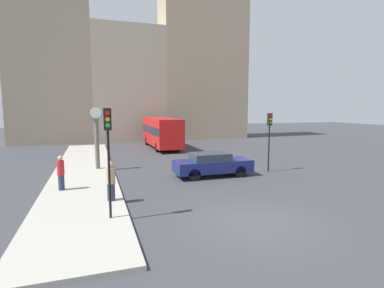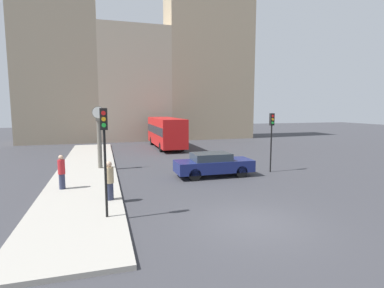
{
  "view_description": "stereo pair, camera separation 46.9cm",
  "coord_description": "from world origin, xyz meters",
  "px_view_note": "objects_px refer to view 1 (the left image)",
  "views": [
    {
      "loc": [
        -5.46,
        -9.07,
        4.08
      ],
      "look_at": [
        -0.55,
        5.76,
        2.18
      ],
      "focal_mm": 28.0,
      "sensor_mm": 36.0,
      "label": 1
    },
    {
      "loc": [
        -5.01,
        -9.21,
        4.08
      ],
      "look_at": [
        -0.55,
        5.76,
        2.18
      ],
      "focal_mm": 28.0,
      "sensor_mm": 36.0,
      "label": 2
    }
  ],
  "objects_px": {
    "sedan_car": "(212,164)",
    "traffic_light_far": "(269,130)",
    "street_clock": "(97,138)",
    "bus_distant": "(161,131)",
    "traffic_light_near": "(108,140)",
    "pedestrian_red_top": "(61,173)",
    "pedestrian_tan_coat": "(111,181)"
  },
  "relations": [
    {
      "from": "pedestrian_red_top",
      "to": "pedestrian_tan_coat",
      "type": "xyz_separation_m",
      "value": [
        2.17,
        -2.43,
        -0.01
      ]
    },
    {
      "from": "bus_distant",
      "to": "traffic_light_near",
      "type": "relative_size",
      "value": 2.27
    },
    {
      "from": "bus_distant",
      "to": "pedestrian_tan_coat",
      "type": "bearing_deg",
      "value": -109.37
    },
    {
      "from": "traffic_light_near",
      "to": "street_clock",
      "type": "relative_size",
      "value": 0.97
    },
    {
      "from": "pedestrian_tan_coat",
      "to": "street_clock",
      "type": "bearing_deg",
      "value": 93.41
    },
    {
      "from": "pedestrian_red_top",
      "to": "traffic_light_far",
      "type": "bearing_deg",
      "value": 5.36
    },
    {
      "from": "sedan_car",
      "to": "pedestrian_tan_coat",
      "type": "bearing_deg",
      "value": -150.21
    },
    {
      "from": "traffic_light_near",
      "to": "traffic_light_far",
      "type": "relative_size",
      "value": 1.05
    },
    {
      "from": "sedan_car",
      "to": "pedestrian_tan_coat",
      "type": "xyz_separation_m",
      "value": [
        -6.05,
        -3.46,
        0.25
      ]
    },
    {
      "from": "traffic_light_near",
      "to": "pedestrian_red_top",
      "type": "distance_m",
      "value": 5.33
    },
    {
      "from": "sedan_car",
      "to": "bus_distant",
      "type": "bearing_deg",
      "value": 90.4
    },
    {
      "from": "sedan_car",
      "to": "traffic_light_near",
      "type": "bearing_deg",
      "value": -138.12
    },
    {
      "from": "street_clock",
      "to": "bus_distant",
      "type": "bearing_deg",
      "value": 56.61
    },
    {
      "from": "traffic_light_far",
      "to": "pedestrian_red_top",
      "type": "distance_m",
      "value": 12.33
    },
    {
      "from": "sedan_car",
      "to": "street_clock",
      "type": "distance_m",
      "value": 7.64
    },
    {
      "from": "sedan_car",
      "to": "traffic_light_far",
      "type": "distance_m",
      "value": 4.39
    },
    {
      "from": "bus_distant",
      "to": "traffic_light_far",
      "type": "distance_m",
      "value": 14.0
    },
    {
      "from": "traffic_light_far",
      "to": "pedestrian_tan_coat",
      "type": "bearing_deg",
      "value": -160.33
    },
    {
      "from": "street_clock",
      "to": "pedestrian_red_top",
      "type": "relative_size",
      "value": 2.41
    },
    {
      "from": "traffic_light_near",
      "to": "street_clock",
      "type": "bearing_deg",
      "value": 91.75
    },
    {
      "from": "pedestrian_tan_coat",
      "to": "sedan_car",
      "type": "bearing_deg",
      "value": 29.79
    },
    {
      "from": "sedan_car",
      "to": "traffic_light_far",
      "type": "height_order",
      "value": "traffic_light_far"
    },
    {
      "from": "traffic_light_far",
      "to": "street_clock",
      "type": "xyz_separation_m",
      "value": [
        -10.42,
        3.68,
        -0.5
      ]
    },
    {
      "from": "street_clock",
      "to": "pedestrian_red_top",
      "type": "height_order",
      "value": "street_clock"
    },
    {
      "from": "bus_distant",
      "to": "pedestrian_tan_coat",
      "type": "relative_size",
      "value": 5.31
    },
    {
      "from": "traffic_light_near",
      "to": "bus_distant",
      "type": "bearing_deg",
      "value": 72.22
    },
    {
      "from": "pedestrian_tan_coat",
      "to": "bus_distant",
      "type": "bearing_deg",
      "value": 70.63
    },
    {
      "from": "traffic_light_near",
      "to": "traffic_light_far",
      "type": "height_order",
      "value": "traffic_light_near"
    },
    {
      "from": "sedan_car",
      "to": "pedestrian_red_top",
      "type": "relative_size",
      "value": 2.76
    },
    {
      "from": "bus_distant",
      "to": "street_clock",
      "type": "distance_m",
      "value": 11.61
    },
    {
      "from": "traffic_light_far",
      "to": "pedestrian_red_top",
      "type": "relative_size",
      "value": 2.24
    },
    {
      "from": "bus_distant",
      "to": "sedan_car",
      "type": "bearing_deg",
      "value": -89.6
    }
  ]
}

